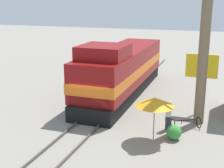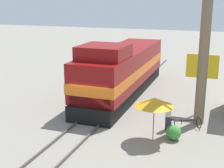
% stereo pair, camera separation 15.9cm
% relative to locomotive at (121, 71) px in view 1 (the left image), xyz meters
% --- Properties ---
extents(ground_plane, '(120.00, 120.00, 0.00)m').
position_rel_locomotive_xyz_m(ground_plane, '(0.00, -5.30, -1.94)').
color(ground_plane, gray).
extents(rail_near, '(0.08, 41.27, 0.15)m').
position_rel_locomotive_xyz_m(rail_near, '(-0.72, -5.30, -1.86)').
color(rail_near, '#4C4742').
rests_on(rail_near, ground_plane).
extents(rail_far, '(0.08, 41.27, 0.15)m').
position_rel_locomotive_xyz_m(rail_far, '(0.72, -5.30, -1.86)').
color(rail_far, '#4C4742').
rests_on(rail_far, ground_plane).
extents(locomotive, '(3.22, 13.97, 4.46)m').
position_rel_locomotive_xyz_m(locomotive, '(0.00, 0.00, 0.00)').
color(locomotive, black).
rests_on(locomotive, ground_plane).
extents(utility_pole, '(1.80, 0.60, 11.25)m').
position_rel_locomotive_xyz_m(utility_pole, '(6.20, -3.90, 3.72)').
color(utility_pole, '#726047').
rests_on(utility_pole, ground_plane).
extents(vendor_umbrella, '(2.03, 2.03, 2.39)m').
position_rel_locomotive_xyz_m(vendor_umbrella, '(4.12, -7.23, 0.23)').
color(vendor_umbrella, '#4C4C4C').
rests_on(vendor_umbrella, ground_plane).
extents(billboard_sign, '(2.00, 0.12, 3.95)m').
position_rel_locomotive_xyz_m(billboard_sign, '(6.08, -2.25, 1.01)').
color(billboard_sign, '#595959').
rests_on(billboard_sign, ground_plane).
extents(shrub_cluster, '(0.82, 0.82, 0.82)m').
position_rel_locomotive_xyz_m(shrub_cluster, '(5.13, -6.77, -1.52)').
color(shrub_cluster, '#388C38').
rests_on(shrub_cluster, ground_plane).
extents(person_bystander, '(0.34, 0.34, 1.74)m').
position_rel_locomotive_xyz_m(person_bystander, '(4.63, -5.60, -0.99)').
color(person_bystander, '#2D3347').
rests_on(person_bystander, ground_plane).
extents(bicycle, '(1.76, 1.39, 0.67)m').
position_rel_locomotive_xyz_m(bicycle, '(5.58, -5.11, -1.59)').
color(bicycle, black).
rests_on(bicycle, ground_plane).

